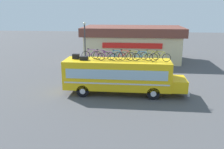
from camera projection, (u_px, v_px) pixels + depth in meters
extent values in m
plane|color=#4C4C4F|center=(117.00, 93.00, 21.53)|extent=(120.00, 120.00, 0.00)
cube|color=yellow|center=(117.00, 74.00, 21.05)|extent=(9.24, 2.59, 2.48)
cube|color=yellow|center=(178.00, 84.00, 20.72)|extent=(1.34, 2.38, 1.00)
cube|color=#99B7C6|center=(116.00, 75.00, 19.72)|extent=(8.50, 0.04, 0.83)
cube|color=#99B7C6|center=(118.00, 67.00, 22.23)|extent=(8.50, 0.04, 0.83)
cube|color=silver|center=(116.00, 84.00, 19.92)|extent=(8.87, 0.03, 0.12)
cube|color=silver|center=(118.00, 75.00, 22.44)|extent=(8.87, 0.03, 0.12)
cube|color=silver|center=(186.00, 90.00, 20.80)|extent=(0.16, 2.46, 0.24)
cylinder|color=black|center=(153.00, 93.00, 19.97)|extent=(1.08, 0.28, 1.08)
cylinder|color=silver|center=(153.00, 93.00, 19.97)|extent=(0.49, 0.30, 0.49)
cylinder|color=black|center=(152.00, 85.00, 22.19)|extent=(1.08, 0.28, 1.08)
cylinder|color=silver|center=(152.00, 85.00, 22.19)|extent=(0.49, 0.30, 0.49)
cylinder|color=black|center=(83.00, 91.00, 20.57)|extent=(1.08, 0.28, 1.08)
cylinder|color=silver|center=(83.00, 91.00, 20.57)|extent=(0.49, 0.30, 0.49)
cylinder|color=black|center=(88.00, 83.00, 22.79)|extent=(1.08, 0.28, 1.08)
cylinder|color=silver|center=(88.00, 83.00, 22.79)|extent=(0.49, 0.30, 0.49)
cube|color=black|center=(76.00, 56.00, 21.28)|extent=(0.58, 0.41, 0.43)
cube|color=black|center=(84.00, 58.00, 20.72)|extent=(0.69, 0.43, 0.33)
torus|color=black|center=(86.00, 55.00, 20.96)|extent=(0.74, 0.04, 0.74)
torus|color=black|center=(97.00, 55.00, 20.85)|extent=(0.74, 0.04, 0.74)
cylinder|color=purple|center=(89.00, 52.00, 20.85)|extent=(0.20, 0.04, 0.53)
cylinder|color=purple|center=(93.00, 52.00, 20.82)|extent=(0.48, 0.04, 0.51)
cylinder|color=purple|center=(92.00, 49.00, 20.76)|extent=(0.62, 0.04, 0.07)
cylinder|color=purple|center=(88.00, 55.00, 20.93)|extent=(0.39, 0.03, 0.05)
cylinder|color=purple|center=(87.00, 52.00, 20.87)|extent=(0.25, 0.03, 0.55)
cylinder|color=purple|center=(96.00, 53.00, 20.80)|extent=(0.22, 0.03, 0.51)
cylinder|color=silver|center=(95.00, 49.00, 20.72)|extent=(0.03, 0.44, 0.03)
ellipsoid|color=black|center=(88.00, 49.00, 20.78)|extent=(0.20, 0.08, 0.06)
torus|color=black|center=(95.00, 55.00, 21.16)|extent=(0.66, 0.04, 0.66)
torus|color=black|center=(106.00, 55.00, 21.07)|extent=(0.66, 0.04, 0.66)
cylinder|color=purple|center=(98.00, 52.00, 21.07)|extent=(0.19, 0.04, 0.47)
cylinder|color=purple|center=(101.00, 53.00, 21.04)|extent=(0.45, 0.04, 0.45)
cylinder|color=purple|center=(100.00, 50.00, 20.99)|extent=(0.58, 0.04, 0.07)
cylinder|color=purple|center=(97.00, 55.00, 21.14)|extent=(0.37, 0.03, 0.05)
cylinder|color=purple|center=(96.00, 53.00, 21.09)|extent=(0.24, 0.03, 0.49)
cylinder|color=purple|center=(105.00, 53.00, 21.02)|extent=(0.20, 0.03, 0.46)
cylinder|color=silver|center=(104.00, 50.00, 20.95)|extent=(0.03, 0.44, 0.03)
ellipsoid|color=black|center=(97.00, 49.00, 21.01)|extent=(0.20, 0.08, 0.06)
torus|color=black|center=(101.00, 57.00, 20.54)|extent=(0.64, 0.04, 0.64)
torus|color=black|center=(114.00, 57.00, 20.43)|extent=(0.64, 0.04, 0.64)
cylinder|color=purple|center=(105.00, 54.00, 20.44)|extent=(0.21, 0.04, 0.46)
cylinder|color=purple|center=(109.00, 54.00, 20.41)|extent=(0.50, 0.04, 0.44)
cylinder|color=purple|center=(108.00, 52.00, 20.36)|extent=(0.65, 0.04, 0.07)
cylinder|color=purple|center=(104.00, 57.00, 20.51)|extent=(0.41, 0.03, 0.05)
cylinder|color=purple|center=(103.00, 54.00, 20.46)|extent=(0.26, 0.03, 0.48)
cylinder|color=purple|center=(112.00, 54.00, 20.38)|extent=(0.22, 0.03, 0.45)
cylinder|color=silver|center=(111.00, 51.00, 20.32)|extent=(0.03, 0.44, 0.03)
ellipsoid|color=black|center=(104.00, 51.00, 20.38)|extent=(0.20, 0.08, 0.06)
torus|color=black|center=(111.00, 56.00, 20.63)|extent=(0.70, 0.04, 0.70)
torus|color=black|center=(122.00, 56.00, 20.53)|extent=(0.70, 0.04, 0.70)
cylinder|color=#197FDB|center=(114.00, 53.00, 20.53)|extent=(0.19, 0.04, 0.50)
cylinder|color=#197FDB|center=(118.00, 53.00, 20.50)|extent=(0.46, 0.04, 0.48)
cylinder|color=#197FDB|center=(117.00, 51.00, 20.45)|extent=(0.59, 0.04, 0.07)
cylinder|color=#197FDB|center=(113.00, 56.00, 20.61)|extent=(0.38, 0.03, 0.05)
cylinder|color=#197FDB|center=(112.00, 53.00, 20.55)|extent=(0.24, 0.03, 0.52)
cylinder|color=#197FDB|center=(121.00, 54.00, 20.48)|extent=(0.21, 0.03, 0.49)
cylinder|color=silver|center=(120.00, 50.00, 20.41)|extent=(0.03, 0.44, 0.03)
ellipsoid|color=black|center=(113.00, 50.00, 20.46)|extent=(0.20, 0.08, 0.06)
torus|color=black|center=(119.00, 56.00, 20.58)|extent=(0.73, 0.04, 0.73)
torus|color=black|center=(131.00, 56.00, 20.47)|extent=(0.73, 0.04, 0.73)
cylinder|color=red|center=(122.00, 53.00, 20.47)|extent=(0.20, 0.04, 0.52)
cylinder|color=red|center=(126.00, 53.00, 20.45)|extent=(0.48, 0.04, 0.50)
cylinder|color=red|center=(125.00, 50.00, 20.39)|extent=(0.62, 0.04, 0.07)
cylinder|color=red|center=(121.00, 56.00, 20.55)|extent=(0.39, 0.03, 0.05)
cylinder|color=red|center=(120.00, 53.00, 20.50)|extent=(0.25, 0.03, 0.54)
cylinder|color=red|center=(130.00, 54.00, 20.42)|extent=(0.22, 0.03, 0.51)
cylinder|color=silver|center=(129.00, 50.00, 20.35)|extent=(0.03, 0.44, 0.03)
ellipsoid|color=black|center=(121.00, 50.00, 20.40)|extent=(0.20, 0.08, 0.06)
torus|color=black|center=(127.00, 56.00, 20.78)|extent=(0.65, 0.04, 0.65)
torus|color=black|center=(138.00, 56.00, 20.69)|extent=(0.65, 0.04, 0.65)
cylinder|color=#B2B20C|center=(131.00, 53.00, 20.69)|extent=(0.19, 0.04, 0.46)
cylinder|color=#B2B20C|center=(134.00, 54.00, 20.67)|extent=(0.45, 0.04, 0.44)
cylinder|color=#B2B20C|center=(133.00, 51.00, 20.61)|extent=(0.58, 0.04, 0.07)
cylinder|color=#B2B20C|center=(129.00, 56.00, 20.76)|extent=(0.37, 0.03, 0.05)
cylinder|color=#B2B20C|center=(129.00, 54.00, 20.71)|extent=(0.24, 0.03, 0.48)
cylinder|color=#B2B20C|center=(138.00, 54.00, 20.64)|extent=(0.20, 0.03, 0.45)
cylinder|color=silver|center=(137.00, 51.00, 20.58)|extent=(0.03, 0.44, 0.03)
ellipsoid|color=black|center=(130.00, 50.00, 20.63)|extent=(0.20, 0.08, 0.06)
torus|color=black|center=(136.00, 57.00, 20.35)|extent=(0.67, 0.04, 0.67)
torus|color=black|center=(149.00, 57.00, 20.24)|extent=(0.67, 0.04, 0.67)
cylinder|color=#197FDB|center=(140.00, 54.00, 20.25)|extent=(0.21, 0.04, 0.48)
cylinder|color=#197FDB|center=(144.00, 54.00, 20.22)|extent=(0.51, 0.04, 0.46)
cylinder|color=#197FDB|center=(143.00, 52.00, 20.17)|extent=(0.66, 0.04, 0.07)
cylinder|color=#197FDB|center=(138.00, 57.00, 20.33)|extent=(0.42, 0.03, 0.05)
cylinder|color=#197FDB|center=(137.00, 54.00, 20.28)|extent=(0.27, 0.03, 0.50)
cylinder|color=#197FDB|center=(148.00, 55.00, 20.19)|extent=(0.23, 0.03, 0.47)
cylinder|color=silver|center=(147.00, 51.00, 20.13)|extent=(0.03, 0.44, 0.03)
ellipsoid|color=black|center=(139.00, 51.00, 20.19)|extent=(0.20, 0.08, 0.06)
torus|color=black|center=(144.00, 56.00, 20.81)|extent=(0.67, 0.04, 0.67)
torus|color=black|center=(156.00, 56.00, 20.71)|extent=(0.67, 0.04, 0.67)
cylinder|color=#B2B20C|center=(148.00, 53.00, 20.72)|extent=(0.20, 0.04, 0.48)
cylinder|color=#B2B20C|center=(151.00, 53.00, 20.69)|extent=(0.48, 0.04, 0.46)
cylinder|color=#B2B20C|center=(150.00, 51.00, 20.64)|extent=(0.63, 0.04, 0.07)
cylinder|color=#B2B20C|center=(146.00, 56.00, 20.79)|extent=(0.40, 0.03, 0.05)
cylinder|color=#B2B20C|center=(145.00, 53.00, 20.74)|extent=(0.26, 0.03, 0.50)
cylinder|color=#B2B20C|center=(155.00, 54.00, 20.66)|extent=(0.22, 0.03, 0.46)
cylinder|color=silver|center=(154.00, 50.00, 20.60)|extent=(0.03, 0.44, 0.03)
ellipsoid|color=black|center=(147.00, 50.00, 20.65)|extent=(0.20, 0.08, 0.06)
torus|color=black|center=(154.00, 57.00, 20.07)|extent=(0.70, 0.04, 0.70)
torus|color=black|center=(167.00, 58.00, 19.97)|extent=(0.70, 0.04, 0.70)
cylinder|color=#B2B20C|center=(158.00, 54.00, 19.97)|extent=(0.21, 0.04, 0.50)
cylinder|color=#B2B20C|center=(161.00, 55.00, 19.94)|extent=(0.50, 0.04, 0.48)
cylinder|color=#B2B20C|center=(161.00, 52.00, 19.89)|extent=(0.65, 0.04, 0.07)
cylinder|color=#B2B20C|center=(156.00, 57.00, 20.05)|extent=(0.41, 0.03, 0.05)
cylinder|color=#B2B20C|center=(155.00, 55.00, 20.00)|extent=(0.26, 0.03, 0.52)
cylinder|color=#B2B20C|center=(166.00, 55.00, 19.91)|extent=(0.22, 0.03, 0.49)
cylinder|color=silver|center=(165.00, 51.00, 19.85)|extent=(0.03, 0.44, 0.03)
ellipsoid|color=black|center=(157.00, 51.00, 19.90)|extent=(0.20, 0.08, 0.06)
cube|color=beige|center=(132.00, 47.00, 35.39)|extent=(13.20, 7.33, 3.70)
cube|color=brown|center=(133.00, 31.00, 34.75)|extent=(14.26, 7.92, 1.18)
cube|color=red|center=(132.00, 46.00, 31.57)|extent=(7.92, 0.16, 0.70)
cylinder|color=#38383D|center=(85.00, 49.00, 27.90)|extent=(0.14, 0.14, 5.70)
sphere|color=#F2EDCC|center=(84.00, 23.00, 27.12)|extent=(0.30, 0.30, 0.30)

